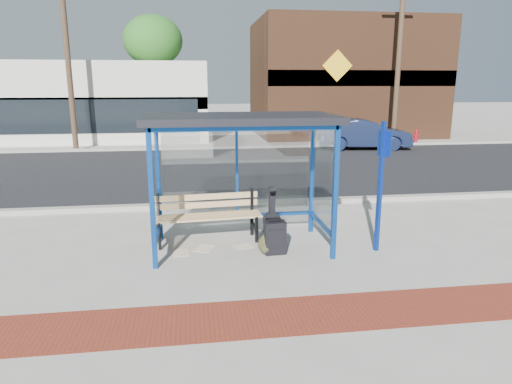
{
  "coord_description": "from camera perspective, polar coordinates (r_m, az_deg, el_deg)",
  "views": [
    {
      "loc": [
        -0.85,
        -7.88,
        2.95
      ],
      "look_at": [
        0.3,
        0.2,
        1.0
      ],
      "focal_mm": 32.0,
      "sensor_mm": 36.0,
      "label": 1
    }
  ],
  "objects": [
    {
      "name": "newspaper_b",
      "position": [
        8.51,
        -1.58,
        -6.82
      ],
      "size": [
        0.41,
        0.37,
        0.01
      ],
      "primitive_type": "cube",
      "rotation": [
        0.0,
        0.0,
        0.31
      ],
      "color": "white",
      "rests_on": "ground"
    },
    {
      "name": "curb_far",
      "position": [
        21.2,
        -5.72,
        5.54
      ],
      "size": [
        60.0,
        0.25,
        0.12
      ],
      "primitive_type": "cube",
      "color": "gray",
      "rests_on": "ground"
    },
    {
      "name": "curb_near",
      "position": [
        11.2,
        -3.44,
        -1.54
      ],
      "size": [
        60.0,
        0.25,
        0.12
      ],
      "primitive_type": "cube",
      "color": "gray",
      "rests_on": "ground"
    },
    {
      "name": "backpack",
      "position": [
        8.11,
        1.25,
        -6.62
      ],
      "size": [
        0.35,
        0.33,
        0.35
      ],
      "rotation": [
        0.0,
        0.0,
        -0.36
      ],
      "color": "#2F301B",
      "rests_on": "ground"
    },
    {
      "name": "brick_paver_strip",
      "position": [
        6.11,
        0.96,
        -15.37
      ],
      "size": [
        60.0,
        1.0,
        0.01
      ],
      "primitive_type": "cube",
      "color": "maroon",
      "rests_on": "ground"
    },
    {
      "name": "suitcase",
      "position": [
        8.08,
        2.37,
        -5.73
      ],
      "size": [
        0.38,
        0.27,
        0.64
      ],
      "rotation": [
        0.0,
        0.0,
        0.07
      ],
      "color": "black",
      "rests_on": "ground"
    },
    {
      "name": "utility_pole_west",
      "position": [
        21.93,
        -22.49,
        15.49
      ],
      "size": [
        1.6,
        0.24,
        8.0
      ],
      "color": "#4C3826",
      "rests_on": "ground"
    },
    {
      "name": "storefront_brown",
      "position": [
        27.82,
        10.8,
        13.73
      ],
      "size": [
        10.0,
        7.08,
        6.4
      ],
      "color": "#59331E",
      "rests_on": "ground"
    },
    {
      "name": "bus_shelter",
      "position": [
        8.05,
        -1.98,
        7.17
      ],
      "size": [
        3.3,
        1.8,
        2.42
      ],
      "color": "#0D3D93",
      "rests_on": "ground"
    },
    {
      "name": "guitar_bag",
      "position": [
        8.39,
        1.98,
        -4.32
      ],
      "size": [
        0.4,
        0.16,
        1.07
      ],
      "rotation": [
        0.0,
        0.0,
        0.13
      ],
      "color": "black",
      "rests_on": "ground"
    },
    {
      "name": "newspaper_a",
      "position": [
        8.3,
        -9.37,
        -7.53
      ],
      "size": [
        0.31,
        0.38,
        0.01
      ],
      "primitive_type": "cube",
      "rotation": [
        0.0,
        0.0,
        1.64
      ],
      "color": "white",
      "rests_on": "ground"
    },
    {
      "name": "newspaper_c",
      "position": [
        8.46,
        -6.43,
        -7.02
      ],
      "size": [
        0.46,
        0.5,
        0.01
      ],
      "primitive_type": "cube",
      "rotation": [
        0.0,
        0.0,
        1.14
      ],
      "color": "white",
      "rests_on": "ground"
    },
    {
      "name": "far_sidewalk",
      "position": [
        23.09,
        -5.92,
        6.04
      ],
      "size": [
        60.0,
        4.0,
        0.01
      ],
      "primitive_type": "cube",
      "color": "#B2ADA0",
      "rests_on": "ground"
    },
    {
      "name": "parked_car",
      "position": [
        21.54,
        13.34,
        7.04
      ],
      "size": [
        4.29,
        1.94,
        1.36
      ],
      "primitive_type": "imported",
      "rotation": [
        0.0,
        0.0,
        1.45
      ],
      "color": "#172141",
      "rests_on": "ground"
    },
    {
      "name": "street_asphalt",
      "position": [
        16.18,
        -4.93,
        2.9
      ],
      "size": [
        60.0,
        10.0,
        0.0
      ],
      "primitive_type": "cube",
      "color": "black",
      "rests_on": "ground"
    },
    {
      "name": "tree_right",
      "position": [
        32.83,
        16.74,
        17.28
      ],
      "size": [
        3.6,
        3.6,
        7.03
      ],
      "color": "#4C3826",
      "rests_on": "ground"
    },
    {
      "name": "tree_mid",
      "position": [
        30.07,
        -12.76,
        17.9
      ],
      "size": [
        3.6,
        3.6,
        7.03
      ],
      "color": "#4C3826",
      "rests_on": "ground"
    },
    {
      "name": "fire_hydrant",
      "position": [
        24.54,
        19.39,
        6.67
      ],
      "size": [
        0.31,
        0.21,
        0.69
      ],
      "rotation": [
        0.0,
        0.0,
        -0.09
      ],
      "color": "#A00B16",
      "rests_on": "ground"
    },
    {
      "name": "bench",
      "position": [
        8.7,
        -6.15,
        -2.71
      ],
      "size": [
        2.06,
        0.65,
        0.96
      ],
      "rotation": [
        0.0,
        0.0,
        0.08
      ],
      "color": "black",
      "rests_on": "ground"
    },
    {
      "name": "sign_post",
      "position": [
        8.26,
        15.33,
        1.48
      ],
      "size": [
        0.15,
        0.27,
        2.32
      ],
      "rotation": [
        0.0,
        0.0,
        0.42
      ],
      "color": "#0D2D99",
      "rests_on": "ground"
    },
    {
      "name": "utility_pole_east",
      "position": [
        23.48,
        17.42,
        15.68
      ],
      "size": [
        1.6,
        0.24,
        8.0
      ],
      "color": "#4C3826",
      "rests_on": "ground"
    },
    {
      "name": "storefront_white",
      "position": [
        27.14,
        -25.96,
        10.11
      ],
      "size": [
        18.0,
        6.04,
        4.0
      ],
      "color": "silver",
      "rests_on": "ground"
    },
    {
      "name": "ground",
      "position": [
        8.46,
        -1.82,
        -6.96
      ],
      "size": [
        120.0,
        120.0,
        0.0
      ],
      "primitive_type": "plane",
      "color": "#B2ADA0",
      "rests_on": "ground"
    }
  ]
}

